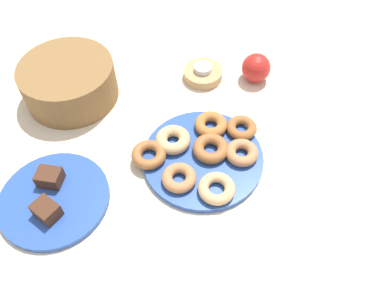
{
  "coord_description": "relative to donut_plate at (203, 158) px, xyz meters",
  "views": [
    {
      "loc": [
        -0.5,
        -0.24,
        0.78
      ],
      "look_at": [
        0.0,
        0.03,
        0.05
      ],
      "focal_mm": 36.43,
      "sensor_mm": 36.0,
      "label": 1
    }
  ],
  "objects": [
    {
      "name": "ground_plane",
      "position": [
        0.0,
        0.0,
        -0.01
      ],
      "size": [
        2.4,
        2.4,
        0.0
      ],
      "primitive_type": "plane",
      "color": "beige"
    },
    {
      "name": "donut_plate",
      "position": [
        0.0,
        0.0,
        0.0
      ],
      "size": [
        0.29,
        0.29,
        0.02
      ],
      "primitive_type": "cylinder",
      "color": "#284C9E",
      "rests_on": "ground_plane"
    },
    {
      "name": "donut_0",
      "position": [
        0.02,
        -0.01,
        0.02
      ],
      "size": [
        0.11,
        0.11,
        0.03
      ],
      "primitive_type": "torus",
      "rotation": [
        0.0,
        0.0,
        1.96
      ],
      "color": "#995B2D",
      "rests_on": "donut_plate"
    },
    {
      "name": "donut_1",
      "position": [
        0.09,
        0.02,
        0.02
      ],
      "size": [
        0.11,
        0.11,
        0.03
      ],
      "primitive_type": "torus",
      "rotation": [
        0.0,
        0.0,
        0.52
      ],
      "color": "#AD6B33",
      "rests_on": "donut_plate"
    },
    {
      "name": "donut_2",
      "position": [
        -0.07,
        -0.07,
        0.02
      ],
      "size": [
        0.1,
        0.1,
        0.02
      ],
      "primitive_type": "torus",
      "rotation": [
        0.0,
        0.0,
        4.98
      ],
      "color": "tan",
      "rests_on": "donut_plate"
    },
    {
      "name": "donut_3",
      "position": [
        -0.09,
        0.02,
        0.02
      ],
      "size": [
        0.08,
        0.08,
        0.03
      ],
      "primitive_type": "torus",
      "rotation": [
        0.0,
        0.0,
        3.09
      ],
      "color": "#B27547",
      "rests_on": "donut_plate"
    },
    {
      "name": "donut_4",
      "position": [
        0.0,
        0.08,
        0.02
      ],
      "size": [
        0.12,
        0.12,
        0.03
      ],
      "primitive_type": "torus",
      "rotation": [
        0.0,
        0.0,
        0.66
      ],
      "color": "tan",
      "rests_on": "donut_plate"
    },
    {
      "name": "donut_5",
      "position": [
        0.04,
        -0.08,
        0.02
      ],
      "size": [
        0.1,
        0.1,
        0.03
      ],
      "primitive_type": "torus",
      "rotation": [
        0.0,
        0.0,
        4.46
      ],
      "color": "#B27547",
      "rests_on": "donut_plate"
    },
    {
      "name": "donut_6",
      "position": [
        -0.07,
        0.11,
        0.02
      ],
      "size": [
        0.12,
        0.12,
        0.02
      ],
      "primitive_type": "torus",
      "rotation": [
        0.0,
        0.0,
        5.39
      ],
      "color": "#995B2D",
      "rests_on": "donut_plate"
    },
    {
      "name": "donut_7",
      "position": [
        0.12,
        -0.05,
        0.02
      ],
      "size": [
        0.09,
        0.09,
        0.02
      ],
      "primitive_type": "torus",
      "rotation": [
        0.0,
        0.0,
        3.33
      ],
      "color": "#995B2D",
      "rests_on": "donut_plate"
    },
    {
      "name": "cake_plate",
      "position": [
        -0.26,
        0.24,
        0.0
      ],
      "size": [
        0.25,
        0.25,
        0.02
      ],
      "primitive_type": "cylinder",
      "color": "#284C9E",
      "rests_on": "ground_plane"
    },
    {
      "name": "brownie_near",
      "position": [
        -0.3,
        0.23,
        0.03
      ],
      "size": [
        0.05,
        0.06,
        0.04
      ],
      "primitive_type": "cube",
      "rotation": [
        0.0,
        0.0,
        -0.15
      ],
      "color": "#472819",
      "rests_on": "cake_plate"
    },
    {
      "name": "brownie_far",
      "position": [
        -0.23,
        0.27,
        0.03
      ],
      "size": [
        0.06,
        0.06,
        0.04
      ],
      "primitive_type": "cube",
      "rotation": [
        0.0,
        0.0,
        0.33
      ],
      "color": "#472819",
      "rests_on": "cake_plate"
    },
    {
      "name": "candle_holder",
      "position": [
        0.26,
        0.13,
        0.01
      ],
      "size": [
        0.11,
        0.11,
        0.03
      ],
      "primitive_type": "cylinder",
      "color": "tan",
      "rests_on": "ground_plane"
    },
    {
      "name": "tealight",
      "position": [
        0.26,
        0.13,
        0.03
      ],
      "size": [
        0.05,
        0.05,
        0.01
      ],
      "primitive_type": "cylinder",
      "color": "silver",
      "rests_on": "candle_holder"
    },
    {
      "name": "basket",
      "position": [
        0.03,
        0.42,
        0.05
      ],
      "size": [
        0.32,
        0.32,
        0.11
      ],
      "primitive_type": "cylinder",
      "rotation": [
        0.0,
        0.0,
        0.33
      ],
      "color": "brown",
      "rests_on": "ground_plane"
    },
    {
      "name": "apple",
      "position": [
        0.33,
        -0.0,
        0.03
      ],
      "size": [
        0.08,
        0.08,
        0.08
      ],
      "primitive_type": "sphere",
      "color": "red",
      "rests_on": "ground_plane"
    }
  ]
}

